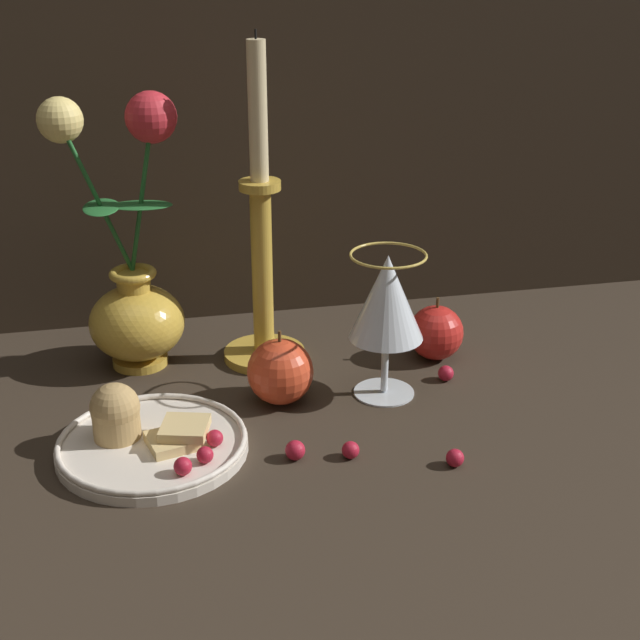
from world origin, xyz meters
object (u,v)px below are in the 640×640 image
vase (133,281)px  apple_beside_vase (436,333)px  wine_glass (387,302)px  apple_near_glass (280,372)px  plate_with_pastries (146,437)px  candlestick (262,261)px

vase → apple_beside_vase: bearing=-9.8°
wine_glass → apple_near_glass: bearing=177.0°
plate_with_pastries → apple_beside_vase: 0.37m
candlestick → apple_near_glass: (0.00, -0.11, -0.09)m
plate_with_pastries → wine_glass: wine_glass is taller
vase → candlestick: 0.15m
plate_with_pastries → candlestick: (0.14, 0.18, 0.11)m
apple_beside_vase → apple_near_glass: 0.21m
plate_with_pastries → candlestick: bearing=51.2°
vase → plate_with_pastries: bearing=-89.6°
wine_glass → apple_near_glass: size_ratio=1.95×
wine_glass → candlestick: 0.16m
plate_with_pastries → candlestick: size_ratio=0.50×
wine_glass → candlestick: size_ratio=0.43×
vase → apple_near_glass: vase is taller
candlestick → wine_glass: bearing=-45.1°
candlestick → apple_near_glass: size_ratio=4.50×
plate_with_pastries → apple_near_glass: (0.15, 0.07, 0.02)m
plate_with_pastries → apple_beside_vase: apple_beside_vase is taller
plate_with_pastries → apple_near_glass: size_ratio=2.24×
vase → apple_near_glass: 0.21m
wine_glass → apple_near_glass: wine_glass is taller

